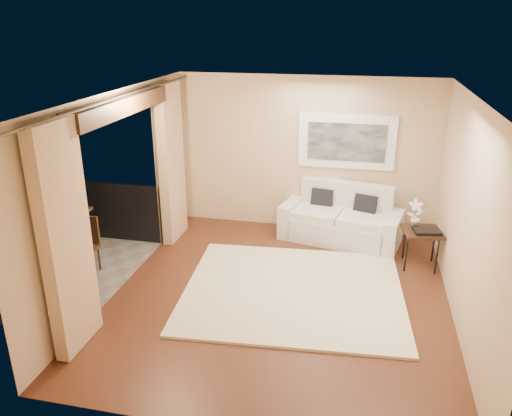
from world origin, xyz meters
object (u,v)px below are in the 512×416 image
(bistro_table, at_px, (63,216))
(ice_bucket, at_px, (58,203))
(balcony_chair_near, at_px, (85,241))
(orchid, at_px, (416,213))
(balcony_chair_far, at_px, (40,236))
(side_table, at_px, (422,234))
(sofa, at_px, (341,221))

(bistro_table, distance_m, ice_bucket, 0.23)
(balcony_chair_near, height_order, ice_bucket, ice_bucket)
(bistro_table, relative_size, balcony_chair_near, 0.90)
(orchid, relative_size, balcony_chair_near, 0.50)
(balcony_chair_far, bearing_deg, side_table, -150.37)
(orchid, relative_size, balcony_chair_far, 0.49)
(bistro_table, distance_m, balcony_chair_near, 0.71)
(sofa, distance_m, orchid, 1.37)
(sofa, bearing_deg, orchid, -17.78)
(side_table, relative_size, balcony_chair_far, 0.71)
(balcony_chair_near, relative_size, ice_bucket, 4.31)
(orchid, distance_m, ice_bucket, 5.51)
(side_table, xyz_separation_m, balcony_chair_near, (-4.87, -1.23, -0.05))
(side_table, distance_m, balcony_chair_near, 5.02)
(sofa, xyz_separation_m, ice_bucket, (-4.32, -1.54, 0.54))
(sofa, distance_m, balcony_chair_far, 4.83)
(balcony_chair_far, bearing_deg, bistro_table, -97.24)
(sofa, xyz_separation_m, bistro_table, (-4.21, -1.63, 0.35))
(balcony_chair_far, bearing_deg, sofa, -138.16)
(balcony_chair_far, bearing_deg, balcony_chair_near, -161.95)
(bistro_table, relative_size, ice_bucket, 3.86)
(side_table, bearing_deg, orchid, 130.91)
(side_table, height_order, ice_bucket, ice_bucket)
(sofa, xyz_separation_m, balcony_chair_near, (-3.64, -2.01, 0.16))
(orchid, distance_m, bistro_table, 5.42)
(ice_bucket, bearing_deg, orchid, 9.42)
(balcony_chair_near, bearing_deg, side_table, 10.13)
(side_table, distance_m, bistro_table, 5.51)
(sofa, relative_size, orchid, 4.85)
(balcony_chair_far, height_order, ice_bucket, ice_bucket)
(balcony_chair_near, bearing_deg, balcony_chair_far, 176.85)
(bistro_table, xyz_separation_m, ice_bucket, (-0.11, 0.09, 0.18))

